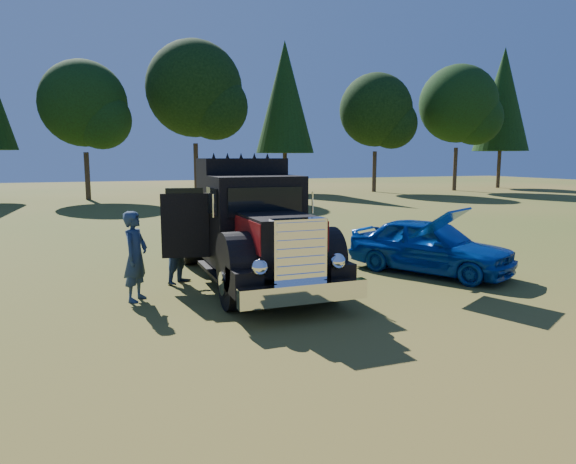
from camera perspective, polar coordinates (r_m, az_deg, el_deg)
The scene contains 6 objects.
ground at distance 11.51m, azimuth -1.91°, elevation -6.93°, with size 120.00×120.00×0.00m, color #375719.
treeline at distance 40.06m, azimuth -15.55°, elevation 14.67°, with size 72.10×19.12×13.84m.
diamond_t_truck at distance 12.39m, azimuth -4.09°, elevation 0.19°, with size 3.37×7.16×3.00m.
hotrod_coupe at distance 13.94m, azimuth 15.51°, elevation -1.47°, with size 3.58×4.56×1.89m.
spectator_near at distance 11.28m, azimuth -16.59°, elevation -2.60°, with size 0.70×0.46×1.91m, color #202D4C.
spectator_far at distance 12.60m, azimuth -11.70°, elevation -1.75°, with size 0.84×0.65×1.72m, color #1B2640.
Camera 1 is at (-3.56, -10.52, 3.01)m, focal length 32.00 mm.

